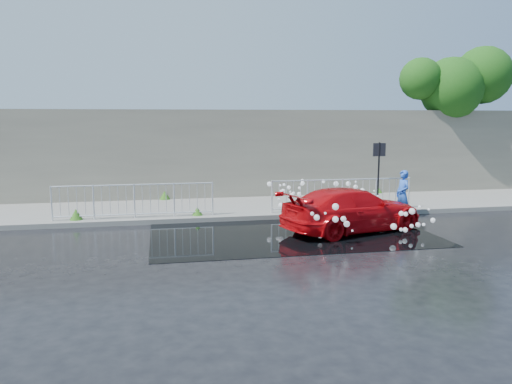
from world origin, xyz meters
The scene contains 13 objects.
ground centered at (0.00, 0.00, 0.00)m, with size 90.00×90.00×0.00m, color black.
pavement centered at (0.00, 5.00, 0.07)m, with size 30.00×4.00×0.15m, color slate.
curb centered at (0.00, 3.00, 0.08)m, with size 30.00×0.25×0.16m, color slate.
retaining_wall centered at (0.00, 7.20, 1.90)m, with size 30.00×0.60×3.50m, color #686458.
puddle centered at (0.50, 1.00, 0.01)m, with size 8.00×5.00×0.01m, color black.
sign_post centered at (4.20, 3.10, 1.72)m, with size 0.45×0.06×2.50m.
tree centered at (9.86, 7.41, 4.85)m, with size 5.17×2.74×6.46m.
railing_left centered at (-4.00, 3.35, 0.74)m, with size 5.05×0.05×1.10m.
railing_right centered at (3.00, 3.35, 0.74)m, with size 5.05×0.05×1.10m.
weeds centered at (-0.38, 4.43, 0.31)m, with size 12.17×3.93×0.39m.
water_spray centered at (2.28, 1.85, 0.73)m, with size 3.72×5.63×1.10m.
red_car centered at (2.36, 0.84, 0.64)m, with size 1.80×4.44×1.29m, color #B1070B.
person centered at (4.82, 2.50, 0.80)m, with size 0.58×0.38×1.59m, color blue.
Camera 1 is at (-3.22, -12.79, 3.31)m, focal length 35.00 mm.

